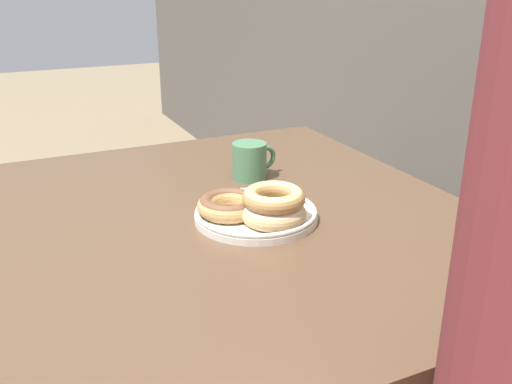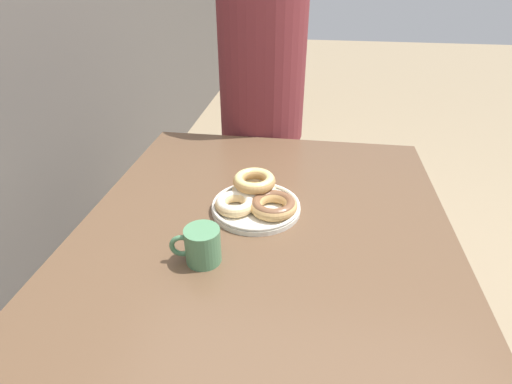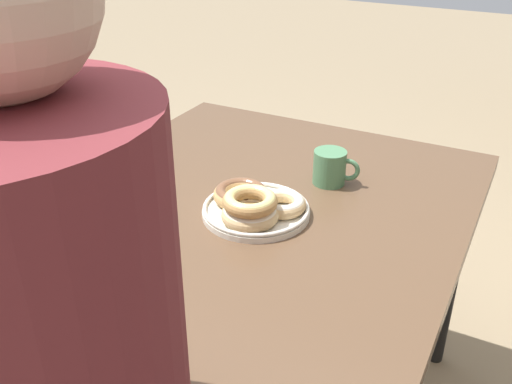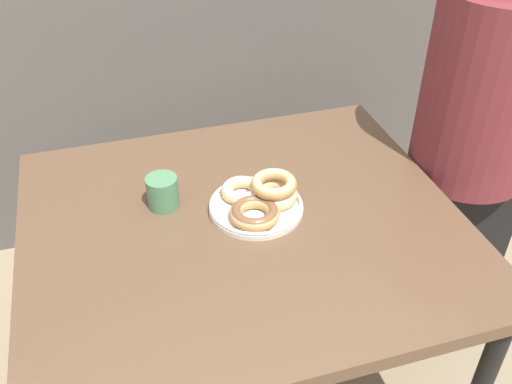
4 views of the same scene
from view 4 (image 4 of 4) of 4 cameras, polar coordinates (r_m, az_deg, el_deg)
name	(u,v)px [view 4 (image 4 of 4)]	position (r m, az deg, el deg)	size (l,w,h in m)	color
dining_table	(243,241)	(1.53, -1.27, -4.95)	(1.13, 0.99, 0.75)	brown
donut_plate	(260,199)	(1.51, 0.42, -0.71)	(0.27, 0.28, 0.08)	silver
coffee_mug	(162,191)	(1.53, -9.36, 0.09)	(0.08, 0.12, 0.09)	#4C7F56
person_figure	(474,140)	(1.84, 20.98, 4.88)	(0.36, 0.35, 1.45)	black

